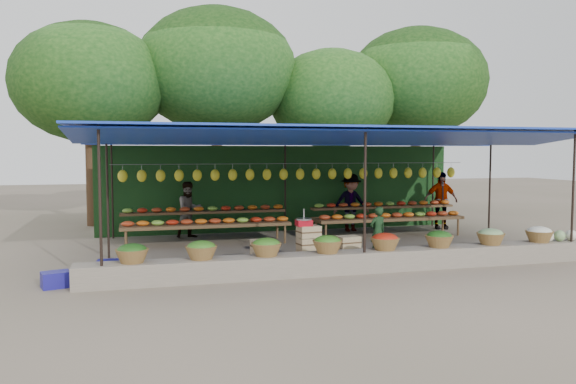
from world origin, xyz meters
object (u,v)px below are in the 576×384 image
object	(u,v)px
vendor_seated	(378,232)
blue_crate_front	(56,280)
weighing_scale	(304,222)
blue_crate_back	(110,268)
crate_counter	(307,247)

from	to	relation	value
vendor_seated	blue_crate_front	distance (m)	6.63
vendor_seated	weighing_scale	bearing A→B (deg)	-9.37
blue_crate_back	weighing_scale	bearing A→B (deg)	8.27
weighing_scale	vendor_seated	world-z (taller)	weighing_scale
blue_crate_front	weighing_scale	bearing A→B (deg)	-4.54
crate_counter	weighing_scale	xyz separation A→B (m)	(-0.08, 0.00, 0.55)
crate_counter	blue_crate_back	bearing A→B (deg)	-176.78
weighing_scale	blue_crate_back	world-z (taller)	weighing_scale
blue_crate_back	vendor_seated	bearing A→B (deg)	8.50
blue_crate_front	blue_crate_back	size ratio (longest dim) A/B	0.97
weighing_scale	blue_crate_back	distance (m)	3.98
blue_crate_back	blue_crate_front	bearing A→B (deg)	-132.60
blue_crate_front	blue_crate_back	world-z (taller)	blue_crate_back
weighing_scale	blue_crate_front	size ratio (longest dim) A/B	0.78
blue_crate_front	vendor_seated	bearing A→B (deg)	-6.63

